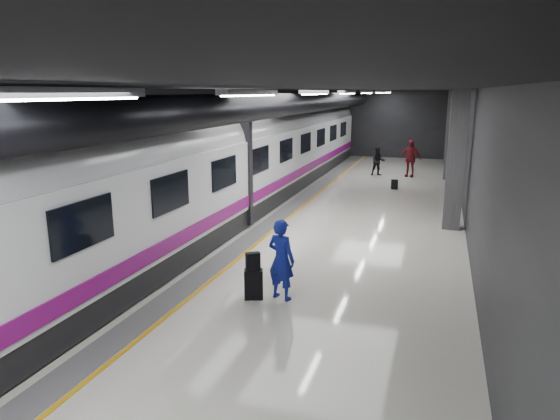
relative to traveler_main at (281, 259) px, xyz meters
The scene contains 9 objects.
ground 5.40m from the traveler_main, 100.42° to the left, with size 40.00×40.00×0.00m, color silver.
platform_hall 6.84m from the traveler_main, 101.41° to the left, with size 10.02×40.02×4.51m.
train 6.82m from the traveler_main, 128.81° to the left, with size 3.05×38.00×4.05m.
traveler_main is the anchor object (origin of this frame).
suitcase_main 0.83m from the traveler_main, 161.55° to the right, with size 0.40×0.25×0.66m, color black.
shoulder_bag 0.61m from the traveler_main, 158.98° to the right, with size 0.30×0.16×0.40m, color black.
traveler_far_a 17.29m from the traveler_main, 90.21° to the left, with size 0.75×0.58×1.54m, color black.
traveler_far_b 17.47m from the traveler_main, 84.76° to the left, with size 1.14×0.48×1.95m, color maroon.
suitcase_far 13.65m from the traveler_main, 85.08° to the left, with size 0.31×0.20×0.45m, color black.
Camera 1 is at (4.06, -14.92, 4.41)m, focal length 32.00 mm.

